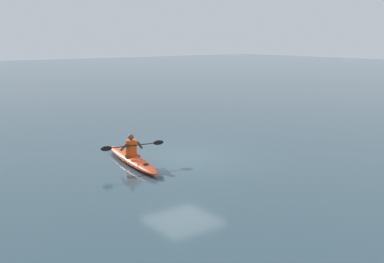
{
  "coord_description": "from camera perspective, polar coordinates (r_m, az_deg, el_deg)",
  "views": [
    {
      "loc": [
        9.67,
        13.24,
        4.32
      ],
      "look_at": [
        1.27,
        2.23,
        1.49
      ],
      "focal_mm": 42.91,
      "sensor_mm": 36.0,
      "label": 1
    }
  ],
  "objects": [
    {
      "name": "ground_plane",
      "position": [
        16.95,
        -1.16,
        -3.22
      ],
      "size": [
        160.0,
        160.0,
        0.0
      ],
      "primitive_type": "plane",
      "color": "#334C56"
    },
    {
      "name": "kayaker",
      "position": [
        16.17,
        -7.56,
        -1.84
      ],
      "size": [
        2.29,
        0.59,
        0.75
      ],
      "color": "#E04C14",
      "rests_on": "kayak"
    },
    {
      "name": "kayak",
      "position": [
        16.27,
        -7.51,
        -3.41
      ],
      "size": [
        1.29,
        4.35,
        0.29
      ],
      "color": "red",
      "rests_on": "ground"
    }
  ]
}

